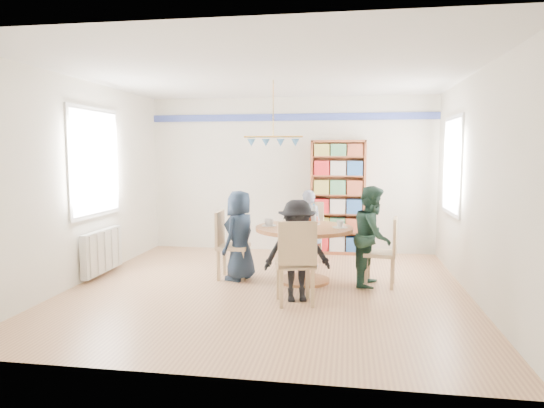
% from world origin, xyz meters
% --- Properties ---
extents(ground, '(5.00, 5.00, 0.00)m').
position_xyz_m(ground, '(0.00, 0.00, 0.00)').
color(ground, tan).
extents(room_shell, '(5.00, 5.00, 5.00)m').
position_xyz_m(room_shell, '(-0.26, 0.87, 1.65)').
color(room_shell, white).
rests_on(room_shell, ground).
extents(radiator, '(0.12, 1.00, 0.60)m').
position_xyz_m(radiator, '(-2.42, 0.30, 0.35)').
color(radiator, silver).
rests_on(radiator, ground).
extents(dining_table, '(1.30, 1.30, 0.75)m').
position_xyz_m(dining_table, '(0.43, 0.41, 0.56)').
color(dining_table, brown).
rests_on(dining_table, ground).
extents(chair_left, '(0.42, 0.42, 0.94)m').
position_xyz_m(chair_left, '(-0.63, 0.44, 0.52)').
color(chair_left, tan).
rests_on(chair_left, ground).
extents(chair_right, '(0.45, 0.45, 0.90)m').
position_xyz_m(chair_right, '(1.51, 0.35, 0.50)').
color(chair_right, tan).
rests_on(chair_right, ground).
extents(chair_far, '(0.50, 0.50, 0.97)m').
position_xyz_m(chair_far, '(0.40, 1.49, 0.53)').
color(chair_far, tan).
rests_on(chair_far, ground).
extents(chair_near, '(0.53, 0.53, 0.98)m').
position_xyz_m(chair_near, '(0.44, -0.63, 0.54)').
color(chair_near, tan).
rests_on(chair_near, ground).
extents(person_left, '(0.56, 0.69, 1.22)m').
position_xyz_m(person_left, '(-0.45, 0.39, 0.61)').
color(person_left, '#182335').
rests_on(person_left, ground).
extents(person_right, '(0.61, 0.72, 1.31)m').
position_xyz_m(person_right, '(1.33, 0.37, 0.65)').
color(person_right, '#172E23').
rests_on(person_right, ground).
extents(person_far, '(0.46, 0.33, 1.18)m').
position_xyz_m(person_far, '(0.41, 1.33, 0.59)').
color(person_far, gray).
rests_on(person_far, ground).
extents(person_near, '(0.86, 0.62, 1.19)m').
position_xyz_m(person_near, '(0.43, -0.45, 0.60)').
color(person_near, black).
rests_on(person_near, ground).
extents(bookshelf, '(0.93, 0.28, 1.95)m').
position_xyz_m(bookshelf, '(0.84, 2.34, 0.96)').
color(bookshelf, brown).
rests_on(bookshelf, ground).
extents(tableware, '(1.15, 1.15, 0.30)m').
position_xyz_m(tableware, '(0.41, 0.44, 0.82)').
color(tableware, white).
rests_on(tableware, dining_table).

